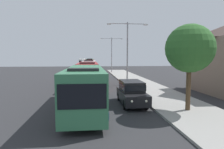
{
  "coord_description": "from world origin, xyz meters",
  "views": [
    {
      "loc": [
        -0.87,
        -1.4,
        3.86
      ],
      "look_at": [
        1.34,
        19.64,
        1.98
      ],
      "focal_mm": 32.18,
      "sensor_mm": 36.0,
      "label": 1
    }
  ],
  "objects_px": {
    "bus_rear": "(90,64)",
    "streetlamp_far": "(112,51)",
    "bus_tail_end": "(90,62)",
    "streetlamp_mid": "(127,47)",
    "roadside_tree": "(190,49)",
    "bus_lead": "(85,86)",
    "bus_second_in_line": "(88,73)",
    "box_truck_oncoming": "(82,62)",
    "white_suv": "(132,92)",
    "bus_middle": "(89,68)",
    "bus_fourth_in_line": "(89,65)"
  },
  "relations": [
    {
      "from": "bus_fourth_in_line",
      "to": "bus_lead",
      "type": "bearing_deg",
      "value": -90.0
    },
    {
      "from": "streetlamp_far",
      "to": "bus_lead",
      "type": "bearing_deg",
      "value": -99.16
    },
    {
      "from": "bus_lead",
      "to": "bus_rear",
      "type": "distance_m",
      "value": 49.23
    },
    {
      "from": "bus_lead",
      "to": "box_truck_oncoming",
      "type": "bearing_deg",
      "value": 92.65
    },
    {
      "from": "bus_tail_end",
      "to": "box_truck_oncoming",
      "type": "distance_m",
      "value": 10.15
    },
    {
      "from": "roadside_tree",
      "to": "bus_tail_end",
      "type": "bearing_deg",
      "value": 96.44
    },
    {
      "from": "bus_lead",
      "to": "bus_tail_end",
      "type": "bearing_deg",
      "value": 90.0
    },
    {
      "from": "bus_rear",
      "to": "bus_tail_end",
      "type": "bearing_deg",
      "value": 90.0
    },
    {
      "from": "white_suv",
      "to": "bus_lead",
      "type": "bearing_deg",
      "value": -163.77
    },
    {
      "from": "bus_tail_end",
      "to": "streetlamp_far",
      "type": "height_order",
      "value": "streetlamp_far"
    },
    {
      "from": "bus_second_in_line",
      "to": "white_suv",
      "type": "xyz_separation_m",
      "value": [
        3.7,
        -11.09,
        -0.66
      ]
    },
    {
      "from": "white_suv",
      "to": "streetlamp_mid",
      "type": "xyz_separation_m",
      "value": [
        1.7,
        11.33,
        4.2
      ]
    },
    {
      "from": "bus_fourth_in_line",
      "to": "bus_tail_end",
      "type": "bearing_deg",
      "value": 90.0
    },
    {
      "from": "white_suv",
      "to": "streetlamp_far",
      "type": "xyz_separation_m",
      "value": [
        1.7,
        32.39,
        4.15
      ]
    },
    {
      "from": "bus_rear",
      "to": "bus_tail_end",
      "type": "relative_size",
      "value": 0.88
    },
    {
      "from": "bus_second_in_line",
      "to": "bus_rear",
      "type": "height_order",
      "value": "same"
    },
    {
      "from": "bus_tail_end",
      "to": "streetlamp_mid",
      "type": "distance_m",
      "value": 49.75
    },
    {
      "from": "white_suv",
      "to": "bus_rear",
      "type": "bearing_deg",
      "value": 94.39
    },
    {
      "from": "bus_second_in_line",
      "to": "streetlamp_far",
      "type": "relative_size",
      "value": 1.41
    },
    {
      "from": "bus_lead",
      "to": "white_suv",
      "type": "relative_size",
      "value": 2.16
    },
    {
      "from": "bus_fourth_in_line",
      "to": "streetlamp_mid",
      "type": "bearing_deg",
      "value": -77.56
    },
    {
      "from": "bus_tail_end",
      "to": "bus_lead",
      "type": "bearing_deg",
      "value": -90.0
    },
    {
      "from": "streetlamp_far",
      "to": "roadside_tree",
      "type": "distance_m",
      "value": 35.14
    },
    {
      "from": "bus_rear",
      "to": "streetlamp_far",
      "type": "xyz_separation_m",
      "value": [
        5.4,
        -15.77,
        3.5
      ]
    },
    {
      "from": "bus_rear",
      "to": "roadside_tree",
      "type": "bearing_deg",
      "value": -82.0
    },
    {
      "from": "bus_middle",
      "to": "roadside_tree",
      "type": "xyz_separation_m",
      "value": [
        7.15,
        -26.72,
        2.72
      ]
    },
    {
      "from": "bus_fourth_in_line",
      "to": "box_truck_oncoming",
      "type": "relative_size",
      "value": 1.41
    },
    {
      "from": "bus_lead",
      "to": "bus_tail_end",
      "type": "distance_m",
      "value": 61.73
    },
    {
      "from": "bus_rear",
      "to": "white_suv",
      "type": "height_order",
      "value": "bus_rear"
    },
    {
      "from": "bus_middle",
      "to": "roadside_tree",
      "type": "bearing_deg",
      "value": -75.02
    },
    {
      "from": "streetlamp_far",
      "to": "box_truck_oncoming",
      "type": "bearing_deg",
      "value": 102.94
    },
    {
      "from": "bus_rear",
      "to": "streetlamp_mid",
      "type": "relative_size",
      "value": 1.3
    },
    {
      "from": "bus_rear",
      "to": "bus_tail_end",
      "type": "height_order",
      "value": "same"
    },
    {
      "from": "streetlamp_mid",
      "to": "roadside_tree",
      "type": "xyz_separation_m",
      "value": [
        1.75,
        -14.03,
        -0.83
      ]
    },
    {
      "from": "white_suv",
      "to": "box_truck_oncoming",
      "type": "bearing_deg",
      "value": 95.69
    },
    {
      "from": "bus_tail_end",
      "to": "bus_second_in_line",
      "type": "bearing_deg",
      "value": -90.0
    },
    {
      "from": "bus_lead",
      "to": "bus_tail_end",
      "type": "xyz_separation_m",
      "value": [
        0.0,
        61.73,
        0.0
      ]
    },
    {
      "from": "streetlamp_mid",
      "to": "box_truck_oncoming",
      "type": "bearing_deg",
      "value": 98.4
    },
    {
      "from": "box_truck_oncoming",
      "to": "bus_second_in_line",
      "type": "bearing_deg",
      "value": -86.81
    },
    {
      "from": "bus_second_in_line",
      "to": "streetlamp_mid",
      "type": "height_order",
      "value": "streetlamp_mid"
    },
    {
      "from": "bus_tail_end",
      "to": "streetlamp_mid",
      "type": "bearing_deg",
      "value": -83.75
    },
    {
      "from": "bus_lead",
      "to": "streetlamp_far",
      "type": "height_order",
      "value": "streetlamp_far"
    },
    {
      "from": "bus_lead",
      "to": "bus_second_in_line",
      "type": "bearing_deg",
      "value": 90.0
    },
    {
      "from": "bus_lead",
      "to": "box_truck_oncoming",
      "type": "relative_size",
      "value": 1.46
    },
    {
      "from": "streetlamp_far",
      "to": "roadside_tree",
      "type": "xyz_separation_m",
      "value": [
        1.75,
        -35.09,
        -0.78
      ]
    },
    {
      "from": "bus_lead",
      "to": "streetlamp_far",
      "type": "bearing_deg",
      "value": 80.84
    },
    {
      "from": "bus_tail_end",
      "to": "box_truck_oncoming",
      "type": "height_order",
      "value": "bus_tail_end"
    },
    {
      "from": "bus_tail_end",
      "to": "streetlamp_mid",
      "type": "height_order",
      "value": "streetlamp_mid"
    },
    {
      "from": "bus_lead",
      "to": "bus_middle",
      "type": "relative_size",
      "value": 1.04
    },
    {
      "from": "streetlamp_far",
      "to": "roadside_tree",
      "type": "bearing_deg",
      "value": -87.15
    }
  ]
}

